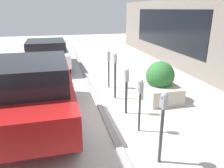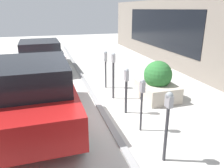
{
  "view_description": "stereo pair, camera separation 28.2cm",
  "coord_description": "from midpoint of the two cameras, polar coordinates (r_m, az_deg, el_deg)",
  "views": [
    {
      "loc": [
        -5.35,
        1.17,
        2.79
      ],
      "look_at": [
        0.0,
        -0.16,
        0.88
      ],
      "focal_mm": 35.0,
      "sensor_mm": 36.0,
      "label": 1
    },
    {
      "loc": [
        -5.28,
        1.45,
        2.79
      ],
      "look_at": [
        0.0,
        -0.16,
        0.88
      ],
      "focal_mm": 35.0,
      "sensor_mm": 36.0,
      "label": 2
    }
  ],
  "objects": [
    {
      "name": "parking_meter_second",
      "position": [
        5.04,
        8.98,
        -3.04
      ],
      "size": [
        0.14,
        0.12,
        1.3
      ],
      "color": "#38383D",
      "rests_on": "ground_plane"
    },
    {
      "name": "parking_meter_middle",
      "position": [
        5.92,
        5.16,
        -0.38
      ],
      "size": [
        0.14,
        0.12,
        1.3
      ],
      "color": "#38383D",
      "rests_on": "ground_plane"
    },
    {
      "name": "planter_box",
      "position": [
        7.15,
        13.41,
        0.04
      ],
      "size": [
        1.42,
        1.04,
        1.25
      ],
      "color": "#B2A899",
      "rests_on": "ground_plane"
    },
    {
      "name": "parking_meter_nearest",
      "position": [
        4.07,
        15.06,
        -8.25
      ],
      "size": [
        0.16,
        0.13,
        1.42
      ],
      "color": "#38383D",
      "rests_on": "ground_plane"
    },
    {
      "name": "ground_plane",
      "position": [
        6.14,
        -0.11,
        -7.95
      ],
      "size": [
        40.0,
        40.0,
        0.0
      ],
      "primitive_type": "plane",
      "color": "beige"
    },
    {
      "name": "parked_car_middle",
      "position": [
        5.68,
        -18.92,
        -1.82
      ],
      "size": [
        4.14,
        2.07,
        1.66
      ],
      "rotation": [
        0.0,
        0.0,
        0.01
      ],
      "color": "maroon",
      "rests_on": "ground_plane"
    },
    {
      "name": "parked_car_rear",
      "position": [
        11.15,
        -16.0,
        7.8
      ],
      "size": [
        4.06,
        2.11,
        1.38
      ],
      "rotation": [
        0.0,
        0.0,
        0.03
      ],
      "color": "silver",
      "rests_on": "ground_plane"
    },
    {
      "name": "curb_strip",
      "position": [
        6.12,
        -0.85,
        -7.86
      ],
      "size": [
        24.5,
        0.16,
        0.04
      ],
      "color": "gray",
      "rests_on": "ground_plane"
    },
    {
      "name": "parking_meter_fourth",
      "position": [
        6.9,
        2.01,
        3.66
      ],
      "size": [
        0.15,
        0.13,
        1.51
      ],
      "color": "#38383D",
      "rests_on": "ground_plane"
    },
    {
      "name": "parking_meter_farthest",
      "position": [
        7.9,
        0.15,
        5.66
      ],
      "size": [
        0.16,
        0.13,
        1.37
      ],
      "color": "#38383D",
      "rests_on": "ground_plane"
    }
  ]
}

